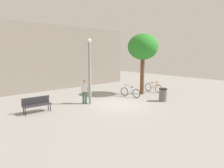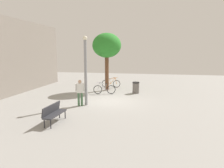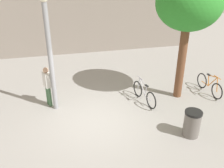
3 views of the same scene
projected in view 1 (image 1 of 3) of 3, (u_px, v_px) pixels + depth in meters
ground_plane at (118, 104)px, 13.52m from camera, size 36.00×36.00×0.00m
building_facade at (57, 58)px, 19.53m from camera, size 15.44×2.00×6.02m
lamppost at (90, 70)px, 13.19m from camera, size 0.28×0.28×4.39m
person_by_lamppost at (84, 90)px, 13.48m from camera, size 0.43×0.63×1.67m
park_bench at (37, 103)px, 11.53m from camera, size 1.61×0.52×0.92m
plaza_tree at (143, 48)px, 16.25m from camera, size 2.51×2.51×5.03m
bicycle_orange at (153, 88)px, 17.71m from camera, size 0.13×1.81×0.97m
bicycle_silver at (130, 92)px, 15.62m from camera, size 0.38×1.79×0.97m
trash_bin at (163, 95)px, 14.27m from camera, size 0.58×0.58×0.94m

